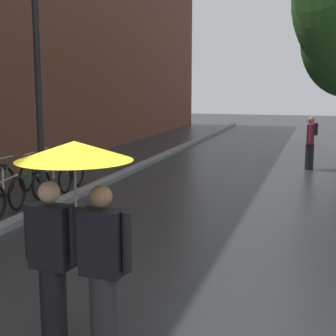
# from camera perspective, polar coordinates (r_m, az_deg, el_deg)

# --- Properties ---
(kerb_strip) EXTENTS (0.30, 36.00, 0.12)m
(kerb_strip) POSITION_cam_1_polar(r_m,az_deg,el_deg) (15.38, -3.76, -0.03)
(kerb_strip) COLOR slate
(kerb_strip) RESTS_ON ground
(parked_bicycle_4) EXTENTS (1.13, 0.78, 0.96)m
(parked_bicycle_4) POSITION_cam_1_polar(r_m,az_deg,el_deg) (11.98, -16.14, -1.56)
(parked_bicycle_4) COLOR black
(parked_bicycle_4) RESTS_ON ground
(parked_bicycle_5) EXTENTS (1.11, 0.75, 0.96)m
(parked_bicycle_5) POSITION_cam_1_polar(r_m,az_deg,el_deg) (12.51, -13.68, -1.00)
(parked_bicycle_5) COLOR black
(parked_bicycle_5) RESTS_ON ground
(parked_bicycle_6) EXTENTS (1.13, 0.78, 0.96)m
(parked_bicycle_6) POSITION_cam_1_polar(r_m,az_deg,el_deg) (13.37, -12.15, -0.28)
(parked_bicycle_6) COLOR black
(parked_bicycle_6) RESTS_ON ground
(couple_under_umbrella) EXTENTS (1.14, 1.09, 2.08)m
(couple_under_umbrella) POSITION_cam_1_polar(r_m,az_deg,el_deg) (4.80, -10.41, -5.39)
(couple_under_umbrella) COLOR black
(couple_under_umbrella) RESTS_ON ground
(street_lamp_post) EXTENTS (0.24, 0.24, 4.48)m
(street_lamp_post) POSITION_cam_1_polar(r_m,az_deg,el_deg) (9.20, -14.48, 9.28)
(street_lamp_post) COLOR black
(street_lamp_post) RESTS_ON ground
(pedestrian_walking_midground) EXTENTS (0.34, 0.59, 1.63)m
(pedestrian_walking_midground) POSITION_cam_1_polar(r_m,az_deg,el_deg) (15.95, 15.85, 2.91)
(pedestrian_walking_midground) COLOR black
(pedestrian_walking_midground) RESTS_ON ground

